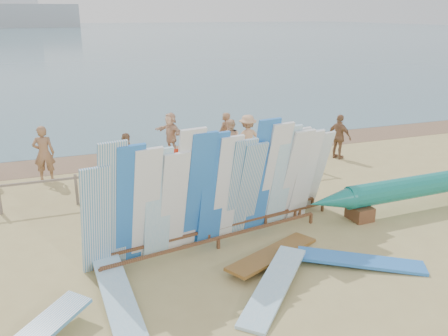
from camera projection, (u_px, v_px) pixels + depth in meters
name	position (u px, v px, depth m)	size (l,w,h in m)	color
ground	(172.00, 238.00, 11.51)	(160.00, 160.00, 0.00)	tan
ocean	(53.00, 33.00, 125.62)	(320.00, 240.00, 0.02)	#456B7B
wet_sand_strip	(125.00, 157.00, 17.93)	(40.00, 2.60, 0.01)	brown
distant_ship	(12.00, 12.00, 166.39)	(45.00, 8.00, 14.00)	#999EA3
fence	(146.00, 175.00, 13.98)	(12.08, 0.08, 0.90)	#7C6C5D
main_surfboard_rack	(212.00, 192.00, 10.77)	(5.97, 1.71, 2.97)	brown
side_surfboard_rack	(292.00, 174.00, 12.41)	(2.32, 1.03, 2.60)	brown
outrigger_canoe	(417.00, 188.00, 13.02)	(6.88, 0.82, 0.98)	brown
vendor_table	(225.00, 196.00, 12.98)	(0.99, 0.72, 1.26)	brown
flat_board_b	(274.00, 293.00, 9.26)	(0.56, 2.70, 0.07)	#90C8E7
flat_board_c	(273.00, 259.00, 10.54)	(0.56, 2.70, 0.07)	#936128
flat_board_d	(360.00, 265.00, 10.27)	(0.56, 2.70, 0.07)	blue
flat_board_a	(118.00, 300.00, 9.03)	(0.56, 2.70, 0.07)	#90C8E7
beach_chair_left	(179.00, 170.00, 15.55)	(0.66, 0.68, 0.94)	red
beach_chair_right	(145.00, 180.00, 14.76)	(0.64, 0.65, 0.82)	red
stroller	(204.00, 168.00, 15.14)	(0.86, 1.01, 1.18)	red
beachgoer_9	(248.00, 139.00, 17.07)	(1.13, 0.47, 1.75)	tan
beachgoer_8	(231.00, 141.00, 17.01)	(0.78, 0.37, 1.60)	beige
beachgoer_6	(188.00, 155.00, 15.47)	(0.76, 0.36, 1.56)	tan
beachgoer_5	(171.00, 133.00, 18.33)	(1.46, 0.47, 1.57)	beige
beachgoer_4	(127.00, 158.00, 14.96)	(0.96, 0.42, 1.64)	#8C6042
beachgoer_7	(225.00, 135.00, 17.68)	(0.62, 0.34, 1.70)	#8C6042
beachgoer_1	(44.00, 153.00, 15.19)	(0.66, 0.36, 1.82)	#8C6042
beachgoer_10	(339.00, 137.00, 17.51)	(0.98, 0.42, 1.66)	#8C6042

